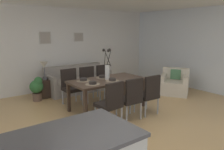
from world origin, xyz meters
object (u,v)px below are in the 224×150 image
object	(u,v)px
centerpiece_vase	(107,68)
framed_picture_left	(45,38)
sofa	(78,82)
framed_picture_center	(79,37)
table_lamp	(44,67)
dining_table	(107,83)
dining_chair_far_left	(131,97)
dining_chair_far_right	(89,82)
dining_chair_mid_right	(105,80)
potted_plant	(37,88)
bowl_near_left	(93,82)
bowl_near_right	(83,79)
dining_chair_near_right	(71,85)
side_table	(46,88)
dining_chair_mid_left	(149,93)
armchair	(175,84)
dining_chair_near_left	(111,102)
bowl_far_right	(103,76)
bowl_far_left	(112,79)

from	to	relation	value
centerpiece_vase	framed_picture_left	xyz separation A→B (m)	(-0.57, 2.44, 0.65)
sofa	framed_picture_center	distance (m)	1.55
table_lamp	dining_table	bearing A→B (deg)	-64.83
dining_chair_far_left	sofa	bearing A→B (deg)	86.12
dining_table	framed_picture_center	distance (m)	2.70
dining_chair_far_right	table_lamp	world-z (taller)	table_lamp
dining_chair_mid_right	potted_plant	world-z (taller)	dining_chair_mid_right
bowl_near_left	bowl_near_right	size ratio (longest dim) A/B	1.00
dining_chair_mid_right	table_lamp	size ratio (longest dim) A/B	1.80
dining_chair_near_right	dining_chair_mid_right	size ratio (longest dim) A/B	1.00
dining_chair_far_right	side_table	xyz separation A→B (m)	(-0.85, 1.00, -0.25)
sofa	framed_picture_left	distance (m)	1.69
framed_picture_center	dining_chair_mid_left	bearing A→B (deg)	-90.50
dining_chair_near_right	sofa	size ratio (longest dim) A/B	0.47
table_lamp	potted_plant	world-z (taller)	table_lamp
dining_chair_near_right	armchair	distance (m)	3.14
dining_chair_mid_left	dining_table	bearing A→B (deg)	122.52
sofa	dining_chair_mid_left	bearing A→B (deg)	-82.83
dining_chair_mid_right	table_lamp	world-z (taller)	table_lamp
dining_chair_near_right	centerpiece_vase	xyz separation A→B (m)	(0.55, -0.85, 0.51)
centerpiece_vase	dining_chair_far_left	bearing A→B (deg)	-89.05
potted_plant	dining_chair_near_left	bearing A→B (deg)	-75.15
potted_plant	dining_chair_far_right	bearing A→B (deg)	-34.69
bowl_near_left	potted_plant	bearing A→B (deg)	108.91
dining_table	dining_chair_near_right	bearing A→B (deg)	122.88
dining_chair_mid_left	bowl_far_right	distance (m)	1.22
framed_picture_center	dining_chair_far_right	bearing A→B (deg)	-110.15
sofa	side_table	distance (m)	1.07
dining_table	armchair	distance (m)	2.46
side_table	centerpiece_vase	bearing A→B (deg)	-64.79
bowl_near_left	dining_table	bearing A→B (deg)	20.69
dining_table	centerpiece_vase	distance (m)	0.36
centerpiece_vase	sofa	size ratio (longest dim) A/B	0.37
bowl_near_right	armchair	world-z (taller)	bowl_near_right
dining_chair_mid_right	dining_chair_far_left	bearing A→B (deg)	-106.99
dining_chair_near_left	bowl_near_left	world-z (taller)	dining_chair_near_left
dining_chair_near_left	sofa	size ratio (longest dim) A/B	0.47
dining_chair_far_right	bowl_near_right	bearing A→B (deg)	-129.45
centerpiece_vase	framed_picture_center	world-z (taller)	framed_picture_center
dining_table	bowl_far_left	size ratio (longest dim) A/B	10.59
centerpiece_vase	potted_plant	world-z (taller)	centerpiece_vase
dining_table	armchair	size ratio (longest dim) A/B	1.63
dining_chair_far_left	bowl_near_right	bearing A→B (deg)	117.99
armchair	bowl_near_left	bearing A→B (deg)	-178.60
dining_table	dining_chair_mid_right	distance (m)	1.01
bowl_near_right	framed_picture_left	distance (m)	2.41
dining_chair_near_left	potted_plant	world-z (taller)	dining_chair_near_left
bowl_far_left	armchair	size ratio (longest dim) A/B	0.15
bowl_near_right	bowl_far_right	bearing A→B (deg)	0.00
dining_chair_mid_left	sofa	size ratio (longest dim) A/B	0.47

